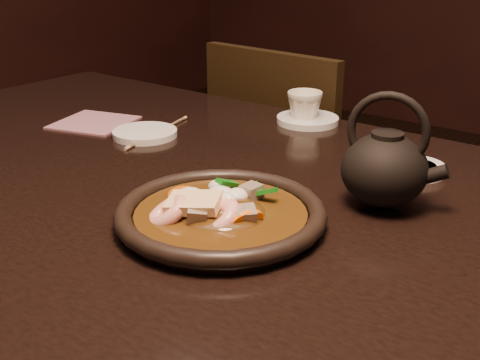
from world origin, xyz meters
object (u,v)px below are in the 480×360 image
Objects in this scene: table at (199,231)px; tea_cup at (305,106)px; plate at (221,215)px; teapot at (385,166)px; chair at (295,192)px.

table is 0.40m from tea_cup.
plate reaches higher than table.
tea_cup is 0.44× the size of teapot.
teapot is (0.48, -0.54, 0.34)m from chair.
teapot reaches higher than tea_cup.
table is at bearing 143.79° from plate.
chair is at bearing 114.87° from plate.
table is 0.71m from chair.
teapot is (0.25, 0.10, 0.14)m from table.
plate is 0.49m from tea_cup.
tea_cup is at bearing 122.03° from teapot.
plate is at bearing -36.21° from table.
teapot is (0.14, 0.18, 0.05)m from plate.
teapot is at bearing 52.10° from plate.
tea_cup is at bearing 96.97° from table.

